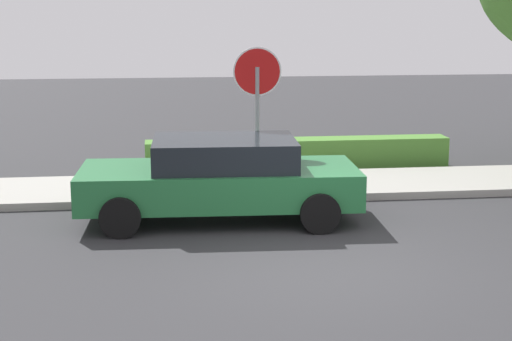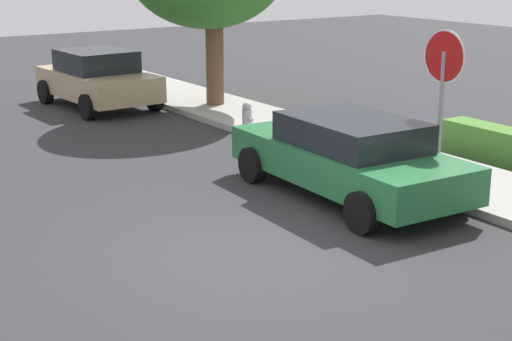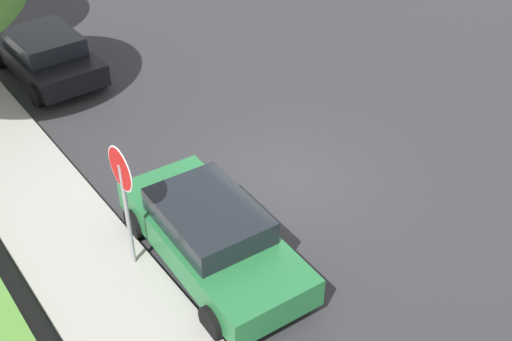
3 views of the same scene
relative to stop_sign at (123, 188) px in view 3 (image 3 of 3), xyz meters
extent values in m
plane|color=#2D2D30|center=(0.46, -4.00, -1.95)|extent=(60.00, 60.00, 0.00)
cube|color=#9E9B93|center=(0.46, 0.77, -1.88)|extent=(32.00, 2.20, 0.14)
cylinder|color=gray|center=(0.00, 0.00, -0.73)|extent=(0.08, 0.08, 2.43)
cylinder|color=white|center=(0.00, 0.00, 0.41)|extent=(0.87, 0.02, 0.87)
cylinder|color=red|center=(0.00, 0.00, 0.41)|extent=(0.81, 0.03, 0.81)
cube|color=#236B38|center=(-0.80, -1.30, -1.35)|extent=(4.62, 2.04, 0.59)
cube|color=black|center=(-0.71, -1.30, -0.81)|extent=(2.39, 1.72, 0.48)
cylinder|color=black|center=(0.79, -0.44, -1.63)|extent=(0.65, 0.25, 0.64)
cylinder|color=black|center=(0.71, -2.28, -1.63)|extent=(0.65, 0.25, 0.64)
cylinder|color=black|center=(-2.30, -0.31, -1.63)|extent=(0.65, 0.25, 0.64)
cylinder|color=black|center=(-2.38, -2.15, -1.63)|extent=(0.65, 0.25, 0.64)
cube|color=black|center=(8.56, -1.69, -1.34)|extent=(4.32, 1.99, 0.60)
cube|color=black|center=(8.46, -1.69, -0.81)|extent=(2.23, 1.72, 0.48)
cylinder|color=black|center=(10.04, -2.61, -1.63)|extent=(0.64, 0.23, 0.64)
cylinder|color=black|center=(7.09, -0.78, -1.63)|extent=(0.64, 0.23, 0.64)
cylinder|color=black|center=(7.13, -2.67, -1.63)|extent=(0.64, 0.23, 0.64)
camera|label=1|loc=(-1.73, -13.91, 1.52)|focal=55.00mm
camera|label=2|loc=(8.82, -9.63, 2.06)|focal=55.00mm
camera|label=3|loc=(-8.63, 3.43, 6.95)|focal=45.00mm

